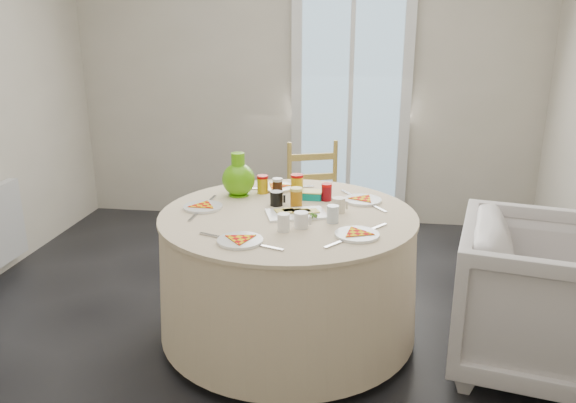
# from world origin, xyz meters

# --- Properties ---
(floor) EXTENTS (4.00, 4.00, 0.00)m
(floor) POSITION_xyz_m (0.00, 0.00, 0.00)
(floor) COLOR black
(floor) RESTS_ON ground
(wall_back) EXTENTS (4.00, 0.02, 2.60)m
(wall_back) POSITION_xyz_m (0.00, 2.00, 1.30)
(wall_back) COLOR #BCB5A3
(wall_back) RESTS_ON floor
(glass_door) EXTENTS (1.00, 0.08, 2.10)m
(glass_door) POSITION_xyz_m (0.40, 1.95, 1.05)
(glass_door) COLOR silver
(glass_door) RESTS_ON floor
(table) EXTENTS (1.42, 1.42, 0.72)m
(table) POSITION_xyz_m (0.14, -0.02, 0.38)
(table) COLOR beige
(table) RESTS_ON floor
(wooden_chair) EXTENTS (0.51, 0.50, 0.90)m
(wooden_chair) POSITION_xyz_m (0.22, 0.99, 0.47)
(wooden_chair) COLOR tan
(wooden_chair) RESTS_ON floor
(armchair) EXTENTS (0.95, 0.99, 0.86)m
(armchair) POSITION_xyz_m (1.47, -0.18, 0.39)
(armchair) COLOR silver
(armchair) RESTS_ON floor
(place_settings) EXTENTS (1.25, 1.25, 0.02)m
(place_settings) POSITION_xyz_m (0.14, -0.02, 0.77)
(place_settings) COLOR white
(place_settings) RESTS_ON table
(jar_cluster) EXTENTS (0.46, 0.26, 0.13)m
(jar_cluster) POSITION_xyz_m (0.13, 0.28, 0.82)
(jar_cluster) COLOR #AB7B2A
(jar_cluster) RESTS_ON table
(butter_tub) EXTENTS (0.13, 0.09, 0.05)m
(butter_tub) POSITION_xyz_m (0.24, 0.25, 0.79)
(butter_tub) COLOR #00867D
(butter_tub) RESTS_ON table
(green_pitcher) EXTENTS (0.24, 0.24, 0.25)m
(green_pitcher) POSITION_xyz_m (-0.19, 0.26, 0.87)
(green_pitcher) COLOR #52A80C
(green_pitcher) RESTS_ON table
(cheese_platter) EXTENTS (0.36, 0.29, 0.04)m
(cheese_platter) POSITION_xyz_m (0.19, -0.05, 0.77)
(cheese_platter) COLOR white
(cheese_platter) RESTS_ON table
(mugs_glasses) EXTENTS (0.56, 0.56, 0.10)m
(mugs_glasses) POSITION_xyz_m (0.24, -0.02, 0.81)
(mugs_glasses) COLOR gray
(mugs_glasses) RESTS_ON table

